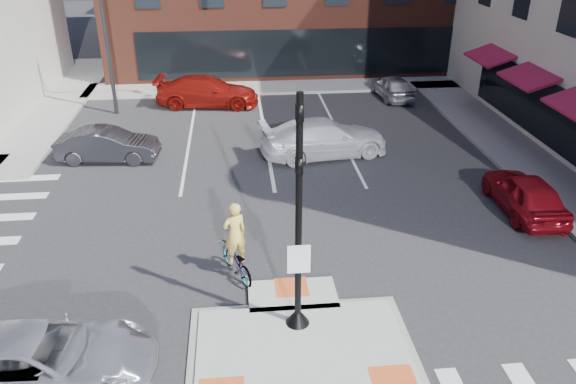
{
  "coord_description": "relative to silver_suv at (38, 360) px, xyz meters",
  "views": [
    {
      "loc": [
        -1.33,
        -10.71,
        9.41
      ],
      "look_at": [
        0.11,
        4.02,
        2.0
      ],
      "focal_mm": 35.0,
      "sensor_mm": 36.0,
      "label": 1
    }
  ],
  "objects": [
    {
      "name": "ground",
      "position": [
        5.83,
        1.0,
        -0.71
      ],
      "size": [
        120.0,
        120.0,
        0.0
      ],
      "primitive_type": "plane",
      "color": "#28282B",
      "rests_on": "ground"
    },
    {
      "name": "refuge_island",
      "position": [
        5.83,
        0.74,
        -0.66
      ],
      "size": [
        5.4,
        4.65,
        0.13
      ],
      "color": "gray",
      "rests_on": "ground"
    },
    {
      "name": "sidewalk_e",
      "position": [
        16.63,
        11.0,
        -0.64
      ],
      "size": [
        3.0,
        24.0,
        0.15
      ],
      "primitive_type": "cube",
      "color": "gray",
      "rests_on": "ground"
    },
    {
      "name": "sidewalk_n",
      "position": [
        8.83,
        23.0,
        -0.64
      ],
      "size": [
        26.0,
        3.0,
        0.15
      ],
      "primitive_type": "cube",
      "color": "gray",
      "rests_on": "ground"
    },
    {
      "name": "signal_pole",
      "position": [
        5.83,
        1.4,
        1.65
      ],
      "size": [
        0.6,
        0.6,
        5.98
      ],
      "color": "black",
      "rests_on": "refuge_island"
    },
    {
      "name": "silver_suv",
      "position": [
        0.0,
        0.0,
        0.0
      ],
      "size": [
        5.2,
        2.55,
        1.42
      ],
      "primitive_type": "imported",
      "rotation": [
        0.0,
        0.0,
        1.53
      ],
      "color": "silver",
      "rests_on": "ground"
    },
    {
      "name": "red_sedan",
      "position": [
        14.33,
        6.7,
        -0.01
      ],
      "size": [
        1.77,
        4.18,
        1.41
      ],
      "primitive_type": "imported",
      "rotation": [
        0.0,
        0.0,
        3.12
      ],
      "color": "maroon",
      "rests_on": "ground"
    },
    {
      "name": "white_pickup",
      "position": [
        8.21,
        12.43,
        0.08
      ],
      "size": [
        5.73,
        3.08,
        1.58
      ],
      "primitive_type": "imported",
      "rotation": [
        0.0,
        0.0,
        1.74
      ],
      "color": "white",
      "rests_on": "ground"
    },
    {
      "name": "bg_car_dark",
      "position": [
        -0.89,
        12.74,
        -0.02
      ],
      "size": [
        4.28,
        1.78,
        1.38
      ],
      "primitive_type": "imported",
      "rotation": [
        0.0,
        0.0,
        1.49
      ],
      "color": "#26262B",
      "rests_on": "ground"
    },
    {
      "name": "bg_car_silver",
      "position": [
        13.3,
        20.22,
        -0.05
      ],
      "size": [
        1.86,
        3.98,
        1.32
      ],
      "primitive_type": "imported",
      "rotation": [
        0.0,
        0.0,
        3.22
      ],
      "color": "#B9BCC1",
      "rests_on": "ground"
    },
    {
      "name": "bg_car_red",
      "position": [
        3.04,
        19.86,
        0.08
      ],
      "size": [
        5.65,
        2.83,
        1.58
      ],
      "primitive_type": "imported",
      "rotation": [
        0.0,
        0.0,
        1.45
      ],
      "color": "maroon",
      "rests_on": "ground"
    },
    {
      "name": "cyclist",
      "position": [
        4.33,
        3.8,
        0.08
      ],
      "size": [
        1.36,
        1.99,
        2.34
      ],
      "rotation": [
        0.0,
        0.0,
        3.55
      ],
      "color": "#3F3F44",
      "rests_on": "ground"
    }
  ]
}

